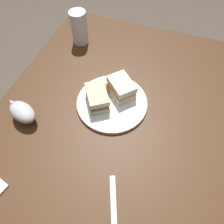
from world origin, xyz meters
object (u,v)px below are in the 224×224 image
object	(u,v)px
plate	(112,103)
sandwich_half_right	(97,97)
fork	(114,209)
gravy_boat	(22,112)
sandwich_half_left	(121,88)
pint_glass	(80,30)

from	to	relation	value
plate	sandwich_half_right	xyz separation A→B (m)	(0.02, -0.05, 0.04)
fork	gravy_boat	bearing A→B (deg)	-135.79
sandwich_half_right	fork	bearing A→B (deg)	28.60
sandwich_half_right	gravy_boat	bearing A→B (deg)	-57.59
sandwich_half_left	pint_glass	distance (m)	0.37
pint_glass	gravy_boat	distance (m)	0.46
pint_glass	sandwich_half_left	bearing A→B (deg)	48.66
fork	sandwich_half_right	bearing A→B (deg)	-173.12
sandwich_half_left	sandwich_half_right	world-z (taller)	sandwich_half_left
plate	gravy_boat	bearing A→B (deg)	-58.92
sandwich_half_right	gravy_boat	world-z (taller)	sandwich_half_right
plate	fork	xyz separation A→B (m)	(0.34, 0.12, -0.00)
sandwich_half_left	fork	bearing A→B (deg)	15.19
pint_glass	fork	world-z (taller)	pint_glass
plate	pint_glass	world-z (taller)	pint_glass
gravy_boat	fork	bearing A→B (deg)	65.94
plate	fork	distance (m)	0.36
pint_glass	fork	xyz separation A→B (m)	(0.63, 0.38, -0.06)
sandwich_half_left	pint_glass	bearing A→B (deg)	-131.34
sandwich_half_right	pint_glass	bearing A→B (deg)	-146.33
pint_glass	plate	bearing A→B (deg)	41.35
sandwich_half_right	fork	size ratio (longest dim) A/B	0.70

